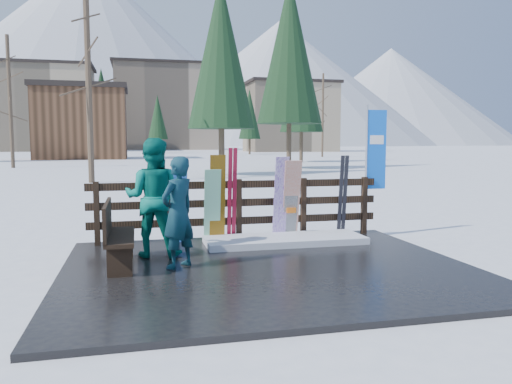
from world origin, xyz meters
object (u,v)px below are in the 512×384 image
object	(u,v)px
person_back	(153,198)
person_front	(178,212)
snowboard_0	(180,202)
snowboard_3	(281,198)
snowboard_2	(217,199)
snowboard_5	(291,200)
bench	(115,233)
rental_flag	(374,154)
snowboard_1	(212,206)
snowboard_4	(291,200)

from	to	relation	value
person_back	person_front	bearing A→B (deg)	126.22
snowboard_0	snowboard_3	world-z (taller)	snowboard_3
snowboard_2	snowboard_5	distance (m)	1.43
bench	rental_flag	distance (m)	5.44
snowboard_0	snowboard_3	xyz separation A→B (m)	(1.90, -0.00, 0.03)
bench	snowboard_5	xyz separation A→B (m)	(3.20, 1.48, 0.24)
rental_flag	person_back	size ratio (longest dim) A/B	1.36
snowboard_0	snowboard_1	world-z (taller)	snowboard_0
rental_flag	person_front	distance (m)	4.65
bench	snowboard_3	world-z (taller)	snowboard_3
bench	snowboard_3	bearing A→B (deg)	26.40
snowboard_3	person_back	bearing A→B (deg)	-160.14
snowboard_2	snowboard_0	bearing A→B (deg)	180.00
bench	snowboard_4	world-z (taller)	snowboard_4
snowboard_1	snowboard_4	distance (m)	1.52
snowboard_3	snowboard_2	bearing A→B (deg)	180.00
snowboard_1	rental_flag	size ratio (longest dim) A/B	0.53
bench	rental_flag	bearing A→B (deg)	19.17
snowboard_1	person_back	bearing A→B (deg)	-141.56
snowboard_3	snowboard_4	size ratio (longest dim) A/B	1.05
snowboard_0	snowboard_4	world-z (taller)	snowboard_0
bench	snowboard_2	world-z (taller)	snowboard_2
snowboard_2	person_front	world-z (taller)	person_front
snowboard_5	rental_flag	xyz separation A→B (m)	(1.84, 0.27, 0.85)
snowboard_1	person_front	bearing A→B (deg)	-113.86
rental_flag	person_front	bearing A→B (deg)	-154.18
snowboard_4	snowboard_5	size ratio (longest dim) A/B	0.99
snowboard_0	snowboard_5	distance (m)	2.12
snowboard_0	person_back	xyz separation A→B (m)	(-0.50, -0.87, 0.20)
snowboard_2	bench	bearing A→B (deg)	-140.09
person_back	bench	bearing A→B (deg)	61.80
snowboard_4	person_back	size ratio (longest dim) A/B	0.79
bench	snowboard_2	xyz separation A→B (m)	(1.77, 1.48, 0.30)
snowboard_1	snowboard_2	distance (m)	0.16
person_back	snowboard_2	bearing A→B (deg)	-128.71
rental_flag	snowboard_2	bearing A→B (deg)	-175.27
snowboard_5	person_back	size ratio (longest dim) A/B	0.80
bench	snowboard_5	size ratio (longest dim) A/B	0.98
bench	person_back	xyz separation A→B (m)	(0.58, 0.61, 0.44)
bench	snowboard_3	xyz separation A→B (m)	(2.98, 1.48, 0.27)
snowboard_0	rental_flag	xyz separation A→B (m)	(3.96, 0.27, 0.84)
snowboard_1	person_front	world-z (taller)	person_front
snowboard_0	snowboard_2	world-z (taller)	snowboard_2
snowboard_3	snowboard_4	bearing A→B (deg)	0.00
snowboard_2	person_back	size ratio (longest dim) A/B	0.85
snowboard_0	snowboard_2	xyz separation A→B (m)	(0.69, -0.00, 0.05)
snowboard_3	snowboard_5	world-z (taller)	snowboard_3
bench	snowboard_5	bearing A→B (deg)	24.84
snowboard_0	rental_flag	world-z (taller)	rental_flag
snowboard_0	person_back	distance (m)	1.02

